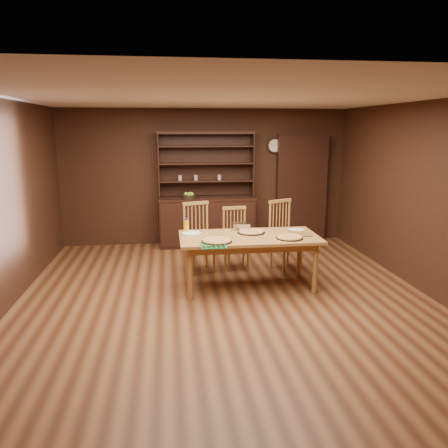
{
  "coord_description": "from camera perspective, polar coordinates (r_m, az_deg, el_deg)",
  "views": [
    {
      "loc": [
        -0.72,
        -5.46,
        2.23
      ],
      "look_at": [
        0.03,
        0.4,
        0.93
      ],
      "focal_mm": 35.0,
      "sensor_mm": 36.0,
      "label": 1
    }
  ],
  "objects": [
    {
      "name": "pot_holder_b",
      "position": [
        6.37,
        9.12,
        -1.13
      ],
      "size": [
        0.27,
        0.27,
        0.02
      ],
      "primitive_type": "cube",
      "rotation": [
        0.0,
        0.0,
        -0.49
      ],
      "color": "#AF141F",
      "rests_on": "dining_table"
    },
    {
      "name": "pizza_left",
      "position": [
        5.81,
        -0.95,
        -2.19
      ],
      "size": [
        0.41,
        0.41,
        0.04
      ],
      "color": "black",
      "rests_on": "dining_table"
    },
    {
      "name": "juice_bottle",
      "position": [
        6.36,
        -4.94,
        -0.24
      ],
      "size": [
        0.08,
        0.08,
        0.21
      ],
      "color": "#FFA10D",
      "rests_on": "dining_table"
    },
    {
      "name": "china_hutch",
      "position": [
        8.41,
        -2.25,
        1.18
      ],
      "size": [
        1.84,
        0.52,
        2.17
      ],
      "color": "black",
      "rests_on": "floor"
    },
    {
      "name": "dining_table",
      "position": [
        6.17,
        3.29,
        -2.26
      ],
      "size": [
        1.95,
        0.97,
        0.75
      ],
      "color": "#A67439",
      "rests_on": "floor"
    },
    {
      "name": "foil_dish",
      "position": [
        6.51,
        2.27,
        -0.3
      ],
      "size": [
        0.26,
        0.2,
        0.1
      ],
      "primitive_type": "cube",
      "rotation": [
        0.0,
        0.0,
        -0.07
      ],
      "color": "silver",
      "rests_on": "dining_table"
    },
    {
      "name": "plate_left",
      "position": [
        6.28,
        -4.26,
        -1.18
      ],
      "size": [
        0.29,
        0.29,
        0.02
      ],
      "color": "white",
      "rests_on": "dining_table"
    },
    {
      "name": "pot_holder_a",
      "position": [
        6.27,
        10.49,
        -1.39
      ],
      "size": [
        0.21,
        0.21,
        0.01
      ],
      "primitive_type": "cube",
      "rotation": [
        0.0,
        0.0,
        -0.09
      ],
      "color": "#AF141F",
      "rests_on": "dining_table"
    },
    {
      "name": "cooling_rack",
      "position": [
        5.62,
        -1.44,
        -2.79
      ],
      "size": [
        0.32,
        0.32,
        0.01
      ],
      "primitive_type": null,
      "rotation": [
        0.0,
        0.0,
        -0.0
      ],
      "color": "#0B964D",
      "rests_on": "dining_table"
    },
    {
      "name": "doorway",
      "position": [
        8.84,
        10.04,
        4.54
      ],
      "size": [
        1.0,
        0.18,
        2.1
      ],
      "primitive_type": "cube",
      "color": "black",
      "rests_on": "floor"
    },
    {
      "name": "wall_clock",
      "position": [
        8.68,
        6.62,
        10.14
      ],
      "size": [
        0.3,
        0.05,
        0.3
      ],
      "color": "black",
      "rests_on": "room_shell"
    },
    {
      "name": "floor",
      "position": [
        5.94,
        0.2,
        -9.64
      ],
      "size": [
        6.0,
        6.0,
        0.0
      ],
      "primitive_type": "plane",
      "color": "brown",
      "rests_on": "ground"
    },
    {
      "name": "chair_center",
      "position": [
        7.07,
        1.5,
        -1.55
      ],
      "size": [
        0.43,
        0.42,
        1.0
      ],
      "rotation": [
        0.0,
        0.0,
        0.07
      ],
      "color": "#B7803E",
      "rests_on": "floor"
    },
    {
      "name": "pizza_right",
      "position": [
        6.05,
        8.57,
        -1.73
      ],
      "size": [
        0.37,
        0.37,
        0.04
      ],
      "color": "black",
      "rests_on": "dining_table"
    },
    {
      "name": "chair_left",
      "position": [
        6.92,
        -3.39,
        -1.39
      ],
      "size": [
        0.55,
        0.54,
        1.1
      ],
      "rotation": [
        0.0,
        0.0,
        0.29
      ],
      "color": "#B7803E",
      "rests_on": "floor"
    },
    {
      "name": "pizza_center",
      "position": [
        6.32,
        3.57,
        -1.01
      ],
      "size": [
        0.4,
        0.4,
        0.04
      ],
      "color": "black",
      "rests_on": "dining_table"
    },
    {
      "name": "room_shell",
      "position": [
        5.55,
        0.21,
        5.65
      ],
      "size": [
        6.0,
        6.0,
        6.0
      ],
      "color": "silver",
      "rests_on": "floor"
    },
    {
      "name": "chair_right",
      "position": [
        7.08,
        7.75,
        -1.1
      ],
      "size": [
        0.6,
        0.59,
        1.11
      ],
      "rotation": [
        0.0,
        0.0,
        0.43
      ],
      "color": "#B7803E",
      "rests_on": "floor"
    },
    {
      "name": "fruit_bowl",
      "position": [
        8.25,
        -4.62,
        3.68
      ],
      "size": [
        0.26,
        0.26,
        0.12
      ],
      "color": "black",
      "rests_on": "china_hutch"
    },
    {
      "name": "plate_right",
      "position": [
        6.55,
        9.47,
        -0.75
      ],
      "size": [
        0.24,
        0.24,
        0.02
      ],
      "color": "white",
      "rests_on": "dining_table"
    }
  ]
}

